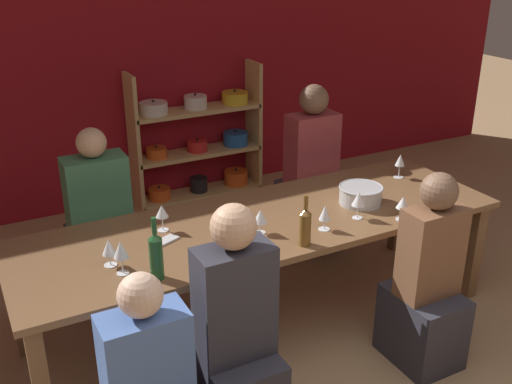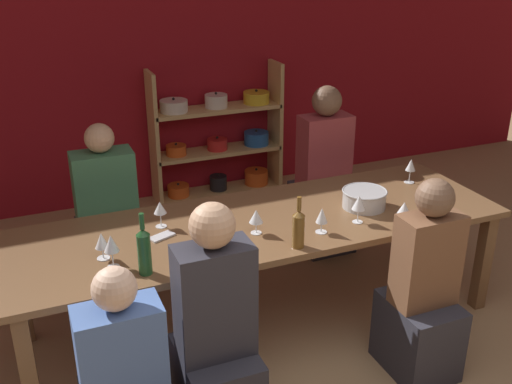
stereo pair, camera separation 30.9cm
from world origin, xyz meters
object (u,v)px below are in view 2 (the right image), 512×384
at_px(wine_bottle_green, 144,250).
at_px(wine_glass_red_b, 256,217).
at_px(wine_glass_empty_a, 359,203).
at_px(person_far_b, 109,231).
at_px(wine_bottle_dark, 298,228).
at_px(wine_glass_white_d, 322,216).
at_px(mixing_bowl, 364,198).
at_px(wine_glass_white_c, 411,166).
at_px(cell_phone, 162,236).
at_px(person_near_b, 216,352).
at_px(person_near_c, 422,302).
at_px(wine_glass_red_a, 111,244).
at_px(shelf_unit, 220,142).
at_px(wine_glass_empty_b, 404,209).
at_px(dining_table, 262,231).
at_px(wine_glass_white_b, 160,209).
at_px(person_far_a, 323,188).
at_px(wine_glass_white_a, 102,241).

relative_size(wine_bottle_green, wine_glass_red_b, 2.28).
bearing_deg(wine_glass_empty_a, person_far_b, 141.48).
relative_size(wine_bottle_dark, wine_glass_white_d, 1.94).
height_order(mixing_bowl, wine_bottle_green, wine_bottle_green).
relative_size(mixing_bowl, wine_glass_red_b, 1.93).
xyz_separation_m(wine_glass_empty_a, wine_glass_white_c, (0.67, 0.41, -0.00)).
xyz_separation_m(cell_phone, person_far_b, (-0.19, 0.80, -0.30)).
distance_m(cell_phone, person_near_b, 0.83).
bearing_deg(person_near_c, person_near_b, -179.72).
height_order(wine_bottle_green, wine_glass_red_a, wine_bottle_green).
distance_m(shelf_unit, wine_glass_empty_b, 2.56).
bearing_deg(cell_phone, wine_bottle_dark, -31.09).
bearing_deg(wine_glass_red_b, wine_glass_red_a, -174.98).
distance_m(wine_bottle_green, wine_glass_red_a, 0.19).
height_order(wine_bottle_dark, wine_glass_red_a, wine_bottle_dark).
relative_size(shelf_unit, wine_bottle_green, 3.70).
height_order(dining_table, wine_glass_white_b, wine_glass_white_b).
bearing_deg(wine_bottle_dark, person_near_b, -148.48).
height_order(person_far_a, person_far_b, person_far_a).
bearing_deg(person_near_c, wine_glass_empty_b, 74.56).
bearing_deg(person_far_a, wine_glass_empty_b, 84.17).
bearing_deg(wine_glass_white_c, cell_phone, -175.31).
distance_m(wine_glass_white_a, cell_phone, 0.38).
relative_size(wine_glass_red_a, person_far_a, 0.14).
xyz_separation_m(wine_bottle_dark, wine_glass_white_c, (1.14, 0.55, 0.01)).
bearing_deg(wine_glass_red_b, dining_table, 54.54).
bearing_deg(wine_glass_empty_a, wine_glass_white_a, 174.65).
relative_size(wine_glass_white_b, person_near_c, 0.14).
bearing_deg(wine_glass_white_a, wine_bottle_green, -53.76).
xyz_separation_m(wine_glass_empty_b, person_near_c, (-0.10, -0.37, -0.40)).
bearing_deg(wine_glass_red_b, wine_glass_empty_b, -16.07).
distance_m(wine_glass_white_c, wine_glass_white_d, 1.04).
distance_m(mixing_bowl, wine_glass_empty_b, 0.33).
height_order(wine_glass_empty_b, person_far_a, person_far_a).
bearing_deg(dining_table, wine_glass_red_b, -125.46).
relative_size(wine_bottle_green, wine_glass_white_c, 1.94).
bearing_deg(wine_glass_white_c, wine_glass_white_d, -154.60).
distance_m(wine_glass_red_b, person_near_b, 0.86).
height_order(shelf_unit, person_near_b, person_near_b).
height_order(dining_table, person_far_b, person_far_b).
bearing_deg(person_far_a, wine_bottle_dark, 55.62).
bearing_deg(person_far_b, dining_table, 134.60).
distance_m(person_far_a, person_far_b, 1.68).
bearing_deg(cell_phone, dining_table, -2.06).
height_order(wine_glass_red_a, wine_glass_empty_b, wine_glass_red_a).
distance_m(wine_glass_white_b, person_far_a, 1.64).
height_order(dining_table, wine_glass_white_d, wine_glass_white_d).
height_order(dining_table, cell_phone, cell_phone).
relative_size(wine_glass_white_d, person_near_c, 0.13).
distance_m(wine_glass_white_b, wine_glass_empty_b, 1.44).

